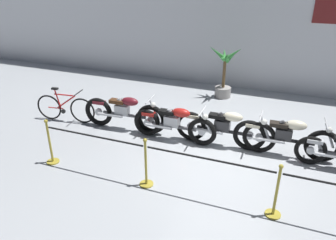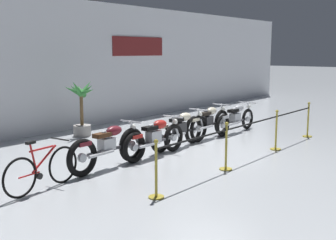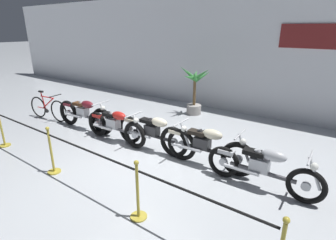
{
  "view_description": "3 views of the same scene",
  "coord_description": "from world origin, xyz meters",
  "views": [
    {
      "loc": [
        1.17,
        -6.31,
        4.0
      ],
      "look_at": [
        -1.32,
        0.14,
        0.7
      ],
      "focal_mm": 35.0,
      "sensor_mm": 36.0,
      "label": 1
    },
    {
      "loc": [
        -8.8,
        -6.13,
        2.56
      ],
      "look_at": [
        -0.02,
        1.13,
        0.68
      ],
      "focal_mm": 45.0,
      "sensor_mm": 36.0,
      "label": 2
    },
    {
      "loc": [
        3.75,
        -4.04,
        2.96
      ],
      "look_at": [
        -0.17,
        1.38,
        0.6
      ],
      "focal_mm": 28.0,
      "sensor_mm": 36.0,
      "label": 3
    }
  ],
  "objects": [
    {
      "name": "potted_palm_left_of_row",
      "position": [
        -0.81,
        3.85,
        0.83
      ],
      "size": [
        1.07,
        1.22,
        1.77
      ],
      "color": "gray",
      "rests_on": "ground"
    },
    {
      "name": "ground_plane",
      "position": [
        0.0,
        0.0,
        0.0
      ],
      "size": [
        120.0,
        120.0,
        0.0
      ],
      "primitive_type": "plane",
      "color": "#B2B7BC"
    },
    {
      "name": "motorcycle_cream_2",
      "position": [
        -0.07,
        0.64,
        0.49
      ],
      "size": [
        2.42,
        0.62,
        0.96
      ],
      "color": "black",
      "rests_on": "ground"
    },
    {
      "name": "motorcycle_cream_3",
      "position": [
        1.31,
        0.7,
        0.48
      ],
      "size": [
        2.35,
        0.62,
        0.96
      ],
      "color": "black",
      "rests_on": "ground"
    },
    {
      "name": "stanchion_far_left",
      "position": [
        -1.26,
        -1.45,
        0.69
      ],
      "size": [
        7.01,
        0.28,
        1.05
      ],
      "color": "gold",
      "rests_on": "ground"
    },
    {
      "name": "stanchion_mid_left",
      "position": [
        -1.17,
        -1.45,
        0.36
      ],
      "size": [
        0.28,
        0.28,
        1.05
      ],
      "color": "gold",
      "rests_on": "ground"
    },
    {
      "name": "motorcycle_silver_4",
      "position": [
        2.64,
        0.55,
        0.46
      ],
      "size": [
        2.23,
        0.62,
        0.92
      ],
      "color": "black",
      "rests_on": "ground"
    },
    {
      "name": "stanchion_far_right",
      "position": [
        3.44,
        -1.45,
        0.36
      ],
      "size": [
        0.28,
        0.28,
        1.05
      ],
      "color": "gold",
      "rests_on": "ground"
    },
    {
      "name": "stanchion_mid_right",
      "position": [
        1.28,
        -1.45,
        0.36
      ],
      "size": [
        0.28,
        0.28,
        1.05
      ],
      "color": "gold",
      "rests_on": "ground"
    },
    {
      "name": "bicycle",
      "position": [
        -4.5,
        0.44,
        0.39
      ],
      "size": [
        1.74,
        0.48,
        0.97
      ],
      "color": "black",
      "rests_on": "ground"
    },
    {
      "name": "motorcycle_red_1",
      "position": [
        -1.29,
        0.48,
        0.46
      ],
      "size": [
        2.16,
        0.62,
        0.94
      ],
      "color": "black",
      "rests_on": "ground"
    },
    {
      "name": "back_wall",
      "position": [
        0.01,
        5.12,
        2.1
      ],
      "size": [
        28.0,
        0.29,
        4.2
      ],
      "color": "white",
      "rests_on": "ground"
    },
    {
      "name": "motorcycle_maroon_0",
      "position": [
        -2.72,
        0.58,
        0.48
      ],
      "size": [
        2.32,
        0.62,
        0.98
      ],
      "color": "black",
      "rests_on": "ground"
    }
  ]
}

